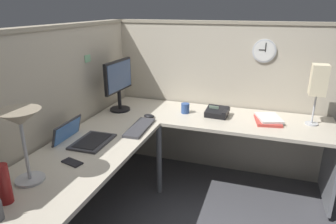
{
  "coord_description": "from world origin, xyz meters",
  "views": [
    {
      "loc": [
        -2.19,
        -0.71,
        1.71
      ],
      "look_at": [
        0.24,
        0.1,
        0.81
      ],
      "focal_mm": 32.09,
      "sensor_mm": 36.0,
      "label": 1
    }
  ],
  "objects": [
    {
      "name": "desk_lamp_paper",
      "position": [
        0.54,
        -1.14,
        1.11
      ],
      "size": [
        0.13,
        0.13,
        0.53
      ],
      "color": "#B7BABF",
      "rests_on": "desk"
    },
    {
      "name": "desk",
      "position": [
        -0.15,
        -0.05,
        0.63
      ],
      "size": [
        2.35,
        2.15,
        0.73
      ],
      "color": "beige",
      "rests_on": "ground"
    },
    {
      "name": "cubicle_wall_back",
      "position": [
        -0.36,
        0.87,
        0.79
      ],
      "size": [
        2.57,
        0.12,
        1.58
      ],
      "color": "#B7AD99",
      "rests_on": "ground"
    },
    {
      "name": "coffee_mug",
      "position": [
        0.47,
        0.0,
        0.78
      ],
      "size": [
        0.08,
        0.08,
        0.1
      ],
      "primitive_type": "cylinder",
      "color": "#2D4C8C",
      "rests_on": "desk"
    },
    {
      "name": "wall_clock",
      "position": [
        0.82,
        -0.67,
        1.31
      ],
      "size": [
        0.04,
        0.22,
        0.22
      ],
      "color": "#B7BABF"
    },
    {
      "name": "monitor",
      "position": [
        0.35,
        0.64,
        1.02
      ],
      "size": [
        0.46,
        0.2,
        0.5
      ],
      "color": "black",
      "rests_on": "desk"
    },
    {
      "name": "ground_plane",
      "position": [
        0.0,
        0.0,
        0.0
      ],
      "size": [
        6.8,
        6.8,
        0.0
      ],
      "primitive_type": "plane",
      "color": "#47474C"
    },
    {
      "name": "thermos_flask",
      "position": [
        -1.19,
        0.52,
        0.84
      ],
      "size": [
        0.07,
        0.07,
        0.22
      ],
      "primitive_type": "cylinder",
      "color": "maroon",
      "rests_on": "desk"
    },
    {
      "name": "computer_mouse",
      "position": [
        0.24,
        0.28,
        0.75
      ],
      "size": [
        0.06,
        0.1,
        0.03
      ],
      "primitive_type": "ellipsoid",
      "color": "black",
      "rests_on": "desk"
    },
    {
      "name": "book_stack",
      "position": [
        0.48,
        -0.77,
        0.75
      ],
      "size": [
        0.32,
        0.27,
        0.04
      ],
      "color": "#BF3F38",
      "rests_on": "desk"
    },
    {
      "name": "laptop",
      "position": [
        -0.4,
        0.59,
        0.75
      ],
      "size": [
        0.35,
        0.39,
        0.22
      ],
      "color": "#38383D",
      "rests_on": "desk"
    },
    {
      "name": "pinned_note_leftmost",
      "position": [
        0.12,
        0.82,
        1.27
      ],
      "size": [
        0.09,
        0.0,
        0.06
      ],
      "primitive_type": "cube",
      "color": "#8CCC99"
    },
    {
      "name": "cell_phone",
      "position": [
        -0.72,
        0.45,
        0.73
      ],
      "size": [
        0.1,
        0.16,
        0.01
      ],
      "primitive_type": "cube",
      "rotation": [
        0.0,
        0.0,
        -0.26
      ],
      "color": "black",
      "rests_on": "desk"
    },
    {
      "name": "cubicle_wall_right",
      "position": [
        0.87,
        -0.27,
        0.79
      ],
      "size": [
        0.12,
        2.37,
        1.58
      ],
      "color": "#B7AD99",
      "rests_on": "ground"
    },
    {
      "name": "keyboard",
      "position": [
        -0.04,
        0.26,
        0.74
      ],
      "size": [
        0.44,
        0.16,
        0.02
      ],
      "primitive_type": "cube",
      "rotation": [
        0.0,
        0.0,
        0.05
      ],
      "color": "#38383D",
      "rests_on": "desk"
    },
    {
      "name": "desk_lamp_dome",
      "position": [
        -0.98,
        0.56,
        1.09
      ],
      "size": [
        0.24,
        0.24,
        0.44
      ],
      "color": "#B7BABF",
      "rests_on": "desk"
    },
    {
      "name": "office_phone",
      "position": [
        0.48,
        -0.32,
        0.77
      ],
      "size": [
        0.2,
        0.22,
        0.11
      ],
      "color": "black",
      "rests_on": "desk"
    }
  ]
}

